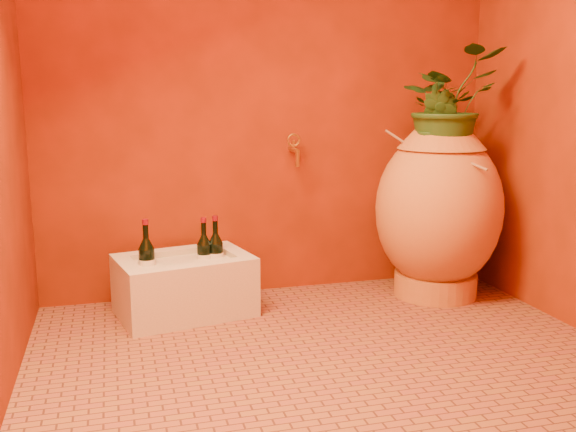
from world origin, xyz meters
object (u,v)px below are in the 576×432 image
object	(u,v)px
wine_bottle_a	(147,262)
wall_tap	(294,148)
stone_basin	(184,286)
wine_bottle_b	(216,255)
wine_bottle_c	(204,257)
amphora	(438,209)

from	to	relation	value
wine_bottle_a	wall_tap	xyz separation A→B (m)	(0.82, 0.21, 0.52)
stone_basin	wine_bottle_b	bearing A→B (deg)	17.38
wine_bottle_b	wall_tap	world-z (taller)	wall_tap
stone_basin	wine_bottle_a	world-z (taller)	wine_bottle_a
wine_bottle_b	wall_tap	xyz separation A→B (m)	(0.46, 0.15, 0.53)
wine_bottle_a	stone_basin	bearing A→B (deg)	2.10
wall_tap	wine_bottle_c	bearing A→B (deg)	-163.63
wine_bottle_b	wine_bottle_c	bearing A→B (deg)	-175.32
wine_bottle_a	wine_bottle_b	distance (m)	0.36
amphora	stone_basin	bearing A→B (deg)	177.52
wine_bottle_b	wine_bottle_c	size ratio (longest dim) A/B	1.02
amphora	wine_bottle_c	xyz separation A→B (m)	(-1.26, 0.11, -0.21)
wine_bottle_a	wine_bottle_b	size ratio (longest dim) A/B	1.04
wine_bottle_b	stone_basin	bearing A→B (deg)	-162.62
wine_bottle_b	wall_tap	bearing A→B (deg)	17.81
wine_bottle_b	wall_tap	size ratio (longest dim) A/B	1.86
wine_bottle_a	wall_tap	world-z (taller)	wall_tap
wall_tap	wine_bottle_b	bearing A→B (deg)	-162.19
amphora	wine_bottle_a	world-z (taller)	amphora
amphora	wall_tap	distance (m)	0.85
amphora	wine_bottle_b	size ratio (longest dim) A/B	3.04
wine_bottle_a	wall_tap	bearing A→B (deg)	14.40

